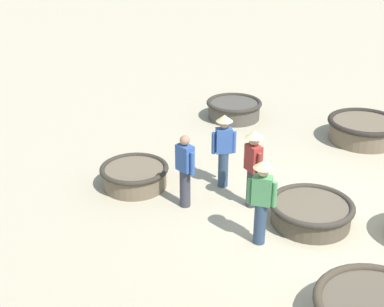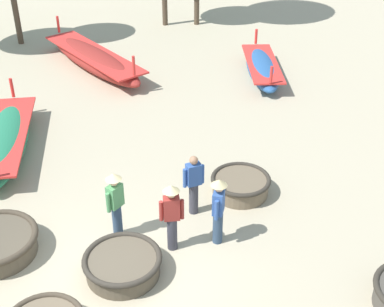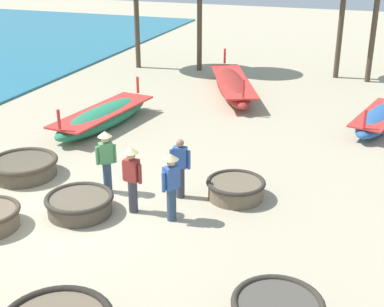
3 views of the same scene
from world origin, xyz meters
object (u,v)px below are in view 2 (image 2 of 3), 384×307
object	(u,v)px
long_boat_ochre_hull	(94,59)
fisherman_with_hat	(218,207)
fisherman_by_coracle	(115,201)
coracle_far_left	(240,185)
fisherman_hauling	(194,183)
fisherman_standing_right	(172,213)
long_boat_white_hull	(4,140)
coracle_beside_post	(123,264)
long_boat_green_hull	(262,68)

from	to	relation	value
long_boat_ochre_hull	fisherman_with_hat	xyz separation A→B (m)	(1.46, -10.58, 0.57)
fisherman_by_coracle	coracle_far_left	bearing A→B (deg)	13.45
fisherman_with_hat	coracle_far_left	bearing A→B (deg)	54.87
long_boat_ochre_hull	fisherman_hauling	world-z (taller)	fisherman_hauling
fisherman_standing_right	fisherman_hauling	world-z (taller)	fisherman_standing_right
long_boat_white_hull	fisherman_hauling	xyz separation A→B (m)	(4.38, -4.11, 0.47)
fisherman_with_hat	fisherman_by_coracle	bearing A→B (deg)	158.67
long_boat_ochre_hull	fisherman_standing_right	size ratio (longest dim) A/B	3.58
long_boat_white_hull	fisherman_hauling	size ratio (longest dim) A/B	3.19
long_boat_white_hull	coracle_beside_post	bearing A→B (deg)	-67.05
long_boat_white_hull	fisherman_standing_right	world-z (taller)	fisherman_standing_right
coracle_far_left	coracle_beside_post	xyz separation A→B (m)	(-3.29, -2.02, -0.01)
fisherman_by_coracle	long_boat_ochre_hull	bearing A→B (deg)	86.32
long_boat_ochre_hull	long_boat_white_hull	world-z (taller)	long_boat_ochre_hull
fisherman_by_coracle	fisherman_standing_right	bearing A→B (deg)	-34.90
coracle_far_left	long_boat_ochre_hull	size ratio (longest dim) A/B	0.25
long_boat_green_hull	fisherman_standing_right	xyz separation A→B (m)	(-5.37, -8.18, 0.62)
long_boat_green_hull	long_boat_white_hull	xyz separation A→B (m)	(-8.96, -2.97, 0.02)
long_boat_green_hull	fisherman_with_hat	world-z (taller)	fisherman_with_hat
coracle_beside_post	fisherman_by_coracle	size ratio (longest dim) A/B	0.98
coracle_beside_post	long_boat_green_hull	world-z (taller)	long_boat_green_hull
long_boat_green_hull	fisherman_by_coracle	bearing A→B (deg)	-130.99
coracle_beside_post	long_boat_white_hull	xyz separation A→B (m)	(-2.42, 5.71, 0.11)
long_boat_green_hull	long_boat_ochre_hull	size ratio (longest dim) A/B	0.70
long_boat_white_hull	fisherman_by_coracle	distance (m)	5.15
coracle_beside_post	long_boat_green_hull	bearing A→B (deg)	52.97
coracle_beside_post	fisherman_with_hat	world-z (taller)	fisherman_with_hat
coracle_far_left	long_boat_ochre_hull	world-z (taller)	long_boat_ochre_hull
coracle_beside_post	long_boat_ochre_hull	xyz separation A→B (m)	(0.72, 11.02, 0.13)
long_boat_green_hull	long_boat_white_hull	distance (m)	9.44
coracle_beside_post	long_boat_ochre_hull	distance (m)	11.04
fisherman_standing_right	fisherman_by_coracle	world-z (taller)	same
fisherman_standing_right	fisherman_hauling	bearing A→B (deg)	54.32
coracle_far_left	fisherman_hauling	xyz separation A→B (m)	(-1.33, -0.42, 0.57)
coracle_far_left	long_boat_white_hull	distance (m)	6.80
coracle_beside_post	fisherman_hauling	world-z (taller)	fisherman_hauling
long_boat_white_hull	long_boat_green_hull	bearing A→B (deg)	18.33
fisherman_hauling	fisherman_by_coracle	bearing A→B (deg)	-169.44
long_boat_green_hull	fisherman_hauling	world-z (taller)	fisherman_hauling
coracle_far_left	fisherman_hauling	size ratio (longest dim) A/B	0.96
coracle_far_left	fisherman_standing_right	size ratio (longest dim) A/B	0.90
coracle_beside_post	fisherman_with_hat	distance (m)	2.33
fisherman_by_coracle	fisherman_hauling	bearing A→B (deg)	10.56
coracle_beside_post	fisherman_standing_right	xyz separation A→B (m)	(1.17, 0.50, 0.70)
coracle_beside_post	fisherman_with_hat	xyz separation A→B (m)	(2.18, 0.43, 0.70)
long_boat_ochre_hull	fisherman_standing_right	world-z (taller)	fisherman_standing_right
coracle_beside_post	coracle_far_left	bearing A→B (deg)	31.46
fisherman_with_hat	coracle_beside_post	bearing A→B (deg)	-168.74
coracle_far_left	long_boat_green_hull	size ratio (longest dim) A/B	0.36
coracle_beside_post	long_boat_ochre_hull	bearing A→B (deg)	86.25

